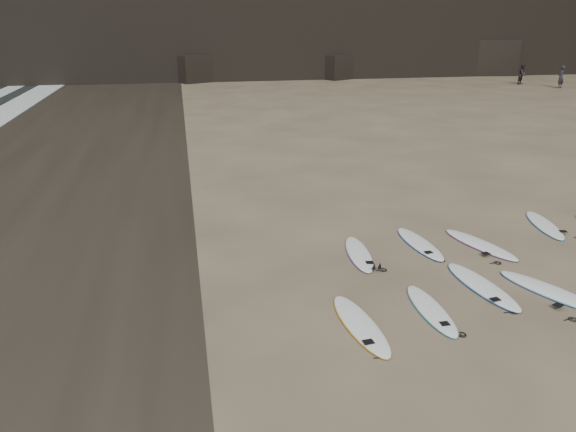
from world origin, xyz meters
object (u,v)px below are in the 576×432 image
Objects in this scene: surfboard_1 at (431,310)px; person_b at (523,74)px; surfboard_8 at (544,225)px; surfboard_5 at (359,253)px; person_a at (561,77)px; surfboard_2 at (482,286)px; surfboard_7 at (480,244)px; surfboard_0 at (360,324)px; surfboard_6 at (420,243)px; surfboard_3 at (551,291)px.

person_b reaches higher than surfboard_1.
surfboard_5 is at bearing -158.40° from surfboard_8.
person_a is at bearing 51.69° from surfboard_1.
surfboard_2 is at bearing -152.61° from person_b.
surfboard_5 is at bearing 101.34° from surfboard_1.
surfboard_7 is 1.05× the size of surfboard_8.
surfboard_0 reaches higher than surfboard_5.
surfboard_0 is at bearing -160.77° from surfboard_7.
person_b is at bearing 50.00° from surfboard_6.
surfboard_8 is 37.25m from person_a.
surfboard_7 is (3.55, -0.02, 0.00)m from surfboard_5.
surfboard_5 is 3.55m from surfboard_7.
surfboard_7 is (2.92, 3.20, 0.00)m from surfboard_1.
surfboard_8 is 38.97m from person_b.
surfboard_7 is (4.64, 3.50, 0.00)m from surfboard_0.
surfboard_3 is 1.11× the size of surfboard_5.
surfboard_3 is at bearing -32.19° from surfboard_5.
person_a is 3.57m from person_b.
surfboard_2 is 43.98m from person_b.
person_b is at bearing 58.41° from surfboard_5.
surfboard_6 is 1.40× the size of person_b.
surfboard_8 is at bearing 4.71° from surfboard_6.
surfboard_6 is at bearing -155.12° from person_b.
surfboard_3 is at bearing 5.25° from surfboard_1.
surfboard_5 is 1.35× the size of person_b.
surfboard_7 is (-0.20, 2.93, -0.00)m from surfboard_3.
surfboard_7 is 2.92m from surfboard_8.
person_a reaches higher than surfboard_8.
surfboard_5 is 0.96× the size of surfboard_6.
surfboard_0 is at bearing -155.31° from person_b.
surfboard_3 is 43.69m from person_b.
surfboard_8 is at bearing 3.37° from surfboard_7.
surfboard_5 is 1.93m from surfboard_6.
person_b reaches higher than surfboard_2.
surfboard_2 is 2.67m from surfboard_7.
surfboard_5 is at bearing 117.21° from surfboard_3.
surfboard_8 is at bearing 15.36° from surfboard_5.
surfboard_6 is (2.99, 3.88, -0.00)m from surfboard_0.
surfboard_2 reaches higher than surfboard_0.
surfboard_8 is (3.97, 3.42, -0.00)m from surfboard_2.
surfboard_8 is (2.52, 3.99, -0.00)m from surfboard_3.
surfboard_3 is at bearing -64.86° from surfboard_6.
surfboard_7 reaches higher than surfboard_8.
surfboard_7 is (1.24, 2.36, -0.00)m from surfboard_2.
surfboard_1 is 45.61m from person_b.
surfboard_5 is at bearing 161.76° from surfboard_7.
surfboard_0 is 1.36× the size of person_a.
surfboard_1 is at bearing -72.95° from surfboard_5.
person_b is (25.83, 37.58, 0.86)m from surfboard_1.
surfboard_3 is 4.77m from surfboard_5.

